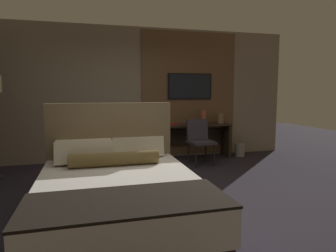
{
  "coord_description": "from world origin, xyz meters",
  "views": [
    {
      "loc": [
        -0.87,
        -3.8,
        1.46
      ],
      "look_at": [
        0.38,
        0.85,
        0.9
      ],
      "focal_mm": 32.0,
      "sensor_mm": 36.0,
      "label": 1
    }
  ],
  "objects_px": {
    "tv": "(190,86)",
    "waste_bin": "(240,150)",
    "desk": "(192,135)",
    "vase_tall": "(203,117)",
    "bed": "(118,194)",
    "vase_short": "(220,118)",
    "desk_chair": "(199,137)",
    "book": "(172,124)"
  },
  "relations": [
    {
      "from": "vase_tall",
      "to": "vase_short",
      "type": "xyz_separation_m",
      "value": [
        0.41,
        -0.0,
        -0.03
      ]
    },
    {
      "from": "desk",
      "to": "tv",
      "type": "bearing_deg",
      "value": 90.0
    },
    {
      "from": "desk_chair",
      "to": "vase_short",
      "type": "relative_size",
      "value": 3.94
    },
    {
      "from": "vase_short",
      "to": "bed",
      "type": "bearing_deg",
      "value": -131.33
    },
    {
      "from": "tv",
      "to": "desk_chair",
      "type": "relative_size",
      "value": 1.12
    },
    {
      "from": "waste_bin",
      "to": "desk",
      "type": "bearing_deg",
      "value": 172.8
    },
    {
      "from": "desk",
      "to": "vase_tall",
      "type": "relative_size",
      "value": 5.59
    },
    {
      "from": "bed",
      "to": "book",
      "type": "bearing_deg",
      "value": 63.71
    },
    {
      "from": "desk",
      "to": "tv",
      "type": "xyz_separation_m",
      "value": [
        0.0,
        0.19,
        1.06
      ]
    },
    {
      "from": "vase_tall",
      "to": "tv",
      "type": "bearing_deg",
      "value": 143.51
    },
    {
      "from": "tv",
      "to": "vase_tall",
      "type": "distance_m",
      "value": 0.74
    },
    {
      "from": "desk_chair",
      "to": "vase_tall",
      "type": "distance_m",
      "value": 0.74
    },
    {
      "from": "bed",
      "to": "vase_tall",
      "type": "bearing_deg",
      "value": 53.52
    },
    {
      "from": "bed",
      "to": "vase_short",
      "type": "distance_m",
      "value": 3.93
    },
    {
      "from": "vase_tall",
      "to": "book",
      "type": "height_order",
      "value": "vase_tall"
    },
    {
      "from": "bed",
      "to": "tv",
      "type": "xyz_separation_m",
      "value": [
        1.91,
        3.11,
        1.23
      ]
    },
    {
      "from": "bed",
      "to": "book",
      "type": "height_order",
      "value": "bed"
    },
    {
      "from": "vase_short",
      "to": "tv",
      "type": "bearing_deg",
      "value": 164.07
    },
    {
      "from": "tv",
      "to": "waste_bin",
      "type": "height_order",
      "value": "tv"
    },
    {
      "from": "vase_short",
      "to": "waste_bin",
      "type": "relative_size",
      "value": 0.82
    },
    {
      "from": "desk",
      "to": "vase_tall",
      "type": "bearing_deg",
      "value": 0.38
    },
    {
      "from": "book",
      "to": "vase_tall",
      "type": "bearing_deg",
      "value": -0.53
    },
    {
      "from": "bed",
      "to": "waste_bin",
      "type": "bearing_deg",
      "value": 42.84
    },
    {
      "from": "tv",
      "to": "vase_short",
      "type": "relative_size",
      "value": 4.4
    },
    {
      "from": "desk",
      "to": "vase_short",
      "type": "bearing_deg",
      "value": 0.07
    },
    {
      "from": "desk_chair",
      "to": "waste_bin",
      "type": "distance_m",
      "value": 1.29
    },
    {
      "from": "bed",
      "to": "tv",
      "type": "relative_size",
      "value": 2.21
    },
    {
      "from": "desk",
      "to": "waste_bin",
      "type": "relative_size",
      "value": 5.89
    },
    {
      "from": "desk",
      "to": "bed",
      "type": "bearing_deg",
      "value": -123.13
    },
    {
      "from": "bed",
      "to": "vase_short",
      "type": "xyz_separation_m",
      "value": [
        2.57,
        2.92,
        0.52
      ]
    },
    {
      "from": "tv",
      "to": "desk_chair",
      "type": "bearing_deg",
      "value": -94.12
    },
    {
      "from": "waste_bin",
      "to": "tv",
      "type": "bearing_deg",
      "value": 163.3
    },
    {
      "from": "vase_tall",
      "to": "desk",
      "type": "bearing_deg",
      "value": -179.62
    },
    {
      "from": "tv",
      "to": "book",
      "type": "xyz_separation_m",
      "value": [
        -0.46,
        -0.18,
        -0.8
      ]
    },
    {
      "from": "book",
      "to": "waste_bin",
      "type": "distance_m",
      "value": 1.68
    },
    {
      "from": "desk_chair",
      "to": "bed",
      "type": "bearing_deg",
      "value": -131.93
    },
    {
      "from": "desk",
      "to": "vase_short",
      "type": "distance_m",
      "value": 0.75
    },
    {
      "from": "bed",
      "to": "vase_tall",
      "type": "xyz_separation_m",
      "value": [
        2.16,
        2.92,
        0.56
      ]
    },
    {
      "from": "vase_short",
      "to": "waste_bin",
      "type": "height_order",
      "value": "vase_short"
    },
    {
      "from": "tv",
      "to": "desk",
      "type": "bearing_deg",
      "value": -90.0
    },
    {
      "from": "book",
      "to": "waste_bin",
      "type": "height_order",
      "value": "book"
    },
    {
      "from": "vase_short",
      "to": "book",
      "type": "bearing_deg",
      "value": 179.61
    }
  ]
}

